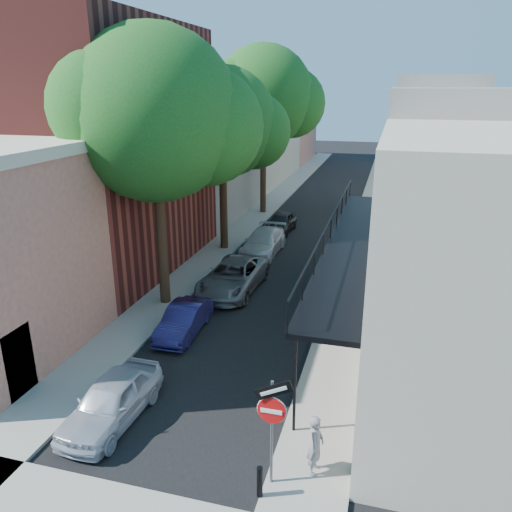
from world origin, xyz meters
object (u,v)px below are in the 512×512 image
Objects in this scene: sign_post at (272,415)px; oak_far at (271,98)px; parked_car_a at (112,400)px; parked_car_b at (184,320)px; parked_car_e at (281,223)px; oak_near at (167,118)px; bollard at (260,482)px; oak_mid at (230,125)px; pedestrian at (316,445)px; parked_car_c at (233,277)px; parked_car_d at (263,242)px.

sign_post is 0.25× the size of oak_far.
parked_car_b is (-0.11, 5.42, -0.08)m from parked_car_a.
parked_car_b is at bearing -89.49° from parked_car_e.
oak_near is 17.01m from oak_far.
oak_near reaches higher than parked_car_b.
parked_car_a reaches higher than parked_car_e.
bollard is (-0.16, -0.47, -1.52)m from sign_post.
bollard is at bearing -108.56° from sign_post.
oak_far is at bearing 114.15° from parked_car_e.
oak_near is 3.25× the size of parked_car_b.
parked_car_e reaches higher than parked_car_b.
bollard is at bearing -70.10° from oak_mid.
oak_mid is 7.88m from parked_car_e.
parked_car_a is (-4.79, 1.71, 0.14)m from bollard.
parked_car_b is at bearing 127.26° from sign_post.
parked_car_b is (1.46, -2.63, -7.30)m from oak_near.
oak_mid is at bearing 27.08° from pedestrian.
sign_post is at bearing -12.09° from parked_car_a.
parked_car_c reaches higher than parked_car_a.
oak_far reaches higher than parked_car_a.
parked_car_d reaches higher than parked_car_b.
bollard is 12.51m from parked_car_c.
parked_car_d is at bearing 21.48° from pedestrian.
pedestrian is at bearing 34.20° from sign_post.
oak_mid is at bearing 90.37° from oak_near.
sign_post is 12.77m from oak_near.
parked_car_b is 8.51m from pedestrian.
sign_post is 12.20m from parked_car_c.
oak_far is at bearing 18.95° from pedestrian.
oak_far is 21.13m from parked_car_b.
sign_post is 5.29m from parked_car_a.
oak_near reaches higher than parked_car_a.
oak_near is 8.01m from oak_mid.
oak_far reaches higher than parked_car_d.
parked_car_d is at bearing 85.86° from parked_car_b.
oak_near is 14.22m from parked_car_e.
sign_post is 1.60m from bollard.
parked_car_c is 1.33× the size of parked_car_e.
parked_car_e is at bearing 91.80° from parked_car_c.
parked_car_d is at bearing 105.14° from sign_post.
parked_car_e is (1.97, 12.09, -7.23)m from oak_near.
parked_car_b is 4.60m from parked_car_c.
parked_car_a is 1.02× the size of parked_car_e.
oak_near is at bearing 125.09° from sign_post.
oak_mid is 6.47× the size of pedestrian.
oak_near reaches higher than sign_post.
parked_car_d is at bearing -11.36° from oak_mid.
parked_car_b is (-5.06, 6.66, -1.46)m from sign_post.
oak_near is 7.24× the size of pedestrian.
bollard is at bearing -67.59° from parked_car_c.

